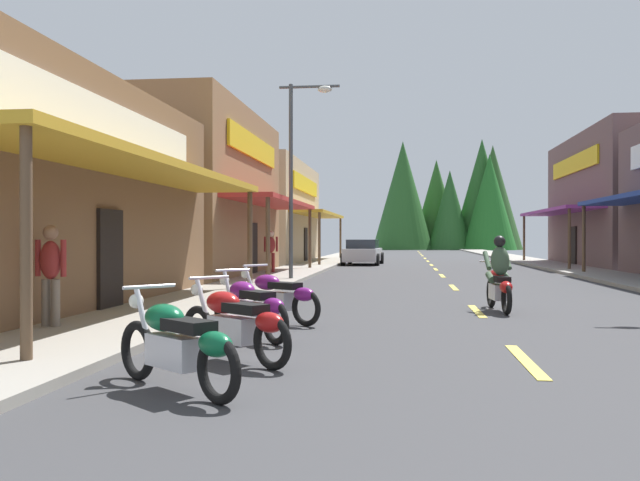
{
  "coord_description": "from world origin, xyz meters",
  "views": [
    {
      "loc": [
        -1.5,
        -0.42,
        1.54
      ],
      "look_at": [
        -4.84,
        27.03,
        1.4
      ],
      "focal_mm": 38.83,
      "sensor_mm": 36.0,
      "label": 1
    }
  ],
  "objects_px": {
    "pedestrian_browsing": "(271,249)",
    "pedestrian_waiting": "(51,271)",
    "parked_car_curbside": "(363,252)",
    "motorcycle_parked_left_0": "(176,343)",
    "motorcycle_parked_left_3": "(276,296)",
    "rider_cruising_lead": "(499,280)",
    "motorcycle_parked_left_1": "(234,322)",
    "motorcycle_parked_left_2": "(250,307)",
    "streetlamp_left": "(299,155)"
  },
  "relations": [
    {
      "from": "motorcycle_parked_left_0",
      "to": "pedestrian_waiting",
      "type": "bearing_deg",
      "value": -8.6
    },
    {
      "from": "pedestrian_browsing",
      "to": "parked_car_curbside",
      "type": "xyz_separation_m",
      "value": [
        3.06,
        11.04,
        -0.37
      ]
    },
    {
      "from": "motorcycle_parked_left_0",
      "to": "motorcycle_parked_left_3",
      "type": "distance_m",
      "value": 5.53
    },
    {
      "from": "streetlamp_left",
      "to": "motorcycle_parked_left_1",
      "type": "relative_size",
      "value": 3.94
    },
    {
      "from": "motorcycle_parked_left_1",
      "to": "rider_cruising_lead",
      "type": "relative_size",
      "value": 0.81
    },
    {
      "from": "motorcycle_parked_left_0",
      "to": "parked_car_curbside",
      "type": "relative_size",
      "value": 0.39
    },
    {
      "from": "motorcycle_parked_left_1",
      "to": "pedestrian_browsing",
      "type": "relative_size",
      "value": 0.96
    },
    {
      "from": "motorcycle_parked_left_0",
      "to": "streetlamp_left",
      "type": "bearing_deg",
      "value": -45.81
    },
    {
      "from": "motorcycle_parked_left_3",
      "to": "parked_car_curbside",
      "type": "distance_m",
      "value": 26.33
    },
    {
      "from": "motorcycle_parked_left_2",
      "to": "pedestrian_browsing",
      "type": "distance_m",
      "value": 17.51
    },
    {
      "from": "motorcycle_parked_left_1",
      "to": "motorcycle_parked_left_0",
      "type": "bearing_deg",
      "value": 122.93
    },
    {
      "from": "streetlamp_left",
      "to": "motorcycle_parked_left_2",
      "type": "xyz_separation_m",
      "value": [
        1.27,
        -13.3,
        -3.88
      ]
    },
    {
      "from": "pedestrian_browsing",
      "to": "motorcycle_parked_left_2",
      "type": "bearing_deg",
      "value": -6.85
    },
    {
      "from": "motorcycle_parked_left_3",
      "to": "pedestrian_waiting",
      "type": "height_order",
      "value": "pedestrian_waiting"
    },
    {
      "from": "pedestrian_waiting",
      "to": "parked_car_curbside",
      "type": "xyz_separation_m",
      "value": [
        3.29,
        28.13,
        -0.32
      ]
    },
    {
      "from": "motorcycle_parked_left_1",
      "to": "pedestrian_waiting",
      "type": "bearing_deg",
      "value": 8.31
    },
    {
      "from": "motorcycle_parked_left_2",
      "to": "rider_cruising_lead",
      "type": "relative_size",
      "value": 0.76
    },
    {
      "from": "motorcycle_parked_left_1",
      "to": "rider_cruising_lead",
      "type": "bearing_deg",
      "value": -83.54
    },
    {
      "from": "rider_cruising_lead",
      "to": "motorcycle_parked_left_0",
      "type": "bearing_deg",
      "value": 147.99
    },
    {
      "from": "rider_cruising_lead",
      "to": "motorcycle_parked_left_3",
      "type": "bearing_deg",
      "value": 115.99
    },
    {
      "from": "motorcycle_parked_left_1",
      "to": "pedestrian_browsing",
      "type": "xyz_separation_m",
      "value": [
        -3.27,
        19.16,
        0.56
      ]
    },
    {
      "from": "streetlamp_left",
      "to": "rider_cruising_lead",
      "type": "distance_m",
      "value": 11.1
    },
    {
      "from": "rider_cruising_lead",
      "to": "motorcycle_parked_left_2",
      "type": "bearing_deg",
      "value": 131.69
    },
    {
      "from": "motorcycle_parked_left_2",
      "to": "pedestrian_browsing",
      "type": "height_order",
      "value": "pedestrian_browsing"
    },
    {
      "from": "motorcycle_parked_left_3",
      "to": "pedestrian_browsing",
      "type": "bearing_deg",
      "value": -44.79
    },
    {
      "from": "streetlamp_left",
      "to": "parked_car_curbside",
      "type": "height_order",
      "value": "streetlamp_left"
    },
    {
      "from": "parked_car_curbside",
      "to": "motorcycle_parked_left_0",
      "type": "bearing_deg",
      "value": -177.16
    },
    {
      "from": "streetlamp_left",
      "to": "motorcycle_parked_left_2",
      "type": "distance_m",
      "value": 13.91
    },
    {
      "from": "pedestrian_browsing",
      "to": "pedestrian_waiting",
      "type": "distance_m",
      "value": 17.09
    },
    {
      "from": "motorcycle_parked_left_2",
      "to": "rider_cruising_lead",
      "type": "distance_m",
      "value": 6.14
    },
    {
      "from": "pedestrian_waiting",
      "to": "pedestrian_browsing",
      "type": "bearing_deg",
      "value": -170.85
    },
    {
      "from": "streetlamp_left",
      "to": "motorcycle_parked_left_1",
      "type": "height_order",
      "value": "streetlamp_left"
    },
    {
      "from": "motorcycle_parked_left_1",
      "to": "pedestrian_waiting",
      "type": "height_order",
      "value": "pedestrian_waiting"
    },
    {
      "from": "motorcycle_parked_left_0",
      "to": "rider_cruising_lead",
      "type": "xyz_separation_m",
      "value": [
        4.2,
        8.0,
        0.17
      ]
    },
    {
      "from": "motorcycle_parked_left_2",
      "to": "pedestrian_waiting",
      "type": "bearing_deg",
      "value": 44.5
    },
    {
      "from": "motorcycle_parked_left_0",
      "to": "pedestrian_waiting",
      "type": "relative_size",
      "value": 0.99
    },
    {
      "from": "motorcycle_parked_left_2",
      "to": "motorcycle_parked_left_3",
      "type": "relative_size",
      "value": 0.89
    },
    {
      "from": "streetlamp_left",
      "to": "pedestrian_waiting",
      "type": "relative_size",
      "value": 3.93
    },
    {
      "from": "motorcycle_parked_left_0",
      "to": "parked_car_curbside",
      "type": "distance_m",
      "value": 31.85
    },
    {
      "from": "motorcycle_parked_left_0",
      "to": "motorcycle_parked_left_2",
      "type": "height_order",
      "value": "same"
    },
    {
      "from": "pedestrian_browsing",
      "to": "rider_cruising_lead",
      "type": "bearing_deg",
      "value": 12.81
    },
    {
      "from": "parked_car_curbside",
      "to": "motorcycle_parked_left_2",
      "type": "bearing_deg",
      "value": -177.28
    },
    {
      "from": "motorcycle_parked_left_0",
      "to": "motorcycle_parked_left_2",
      "type": "xyz_separation_m",
      "value": [
        -0.07,
        3.58,
        0.0
      ]
    },
    {
      "from": "motorcycle_parked_left_1",
      "to": "parked_car_curbside",
      "type": "bearing_deg",
      "value": -50.73
    },
    {
      "from": "motorcycle_parked_left_0",
      "to": "pedestrian_browsing",
      "type": "relative_size",
      "value": 0.95
    },
    {
      "from": "motorcycle_parked_left_0",
      "to": "rider_cruising_lead",
      "type": "bearing_deg",
      "value": -78.02
    },
    {
      "from": "motorcycle_parked_left_2",
      "to": "pedestrian_waiting",
      "type": "distance_m",
      "value": 3.3
    },
    {
      "from": "streetlamp_left",
      "to": "motorcycle_parked_left_0",
      "type": "xyz_separation_m",
      "value": [
        1.33,
        -16.88,
        -3.88
      ]
    },
    {
      "from": "pedestrian_browsing",
      "to": "pedestrian_waiting",
      "type": "xyz_separation_m",
      "value": [
        -0.23,
        -17.09,
        -0.05
      ]
    },
    {
      "from": "motorcycle_parked_left_3",
      "to": "rider_cruising_lead",
      "type": "distance_m",
      "value": 4.89
    }
  ]
}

